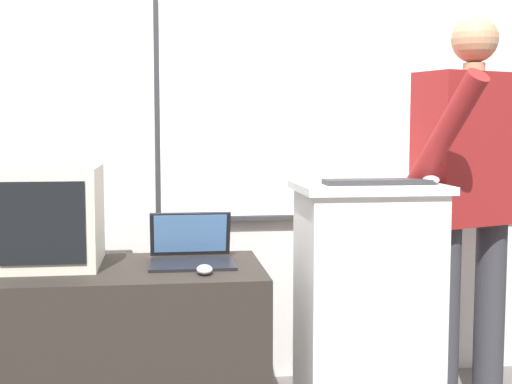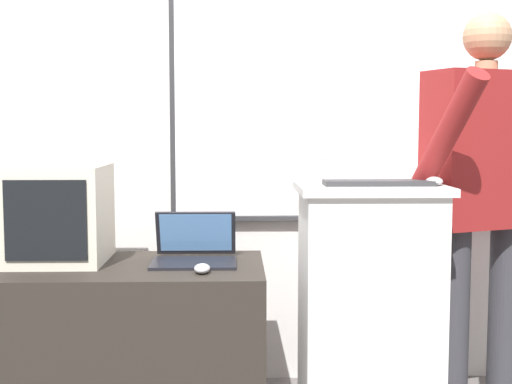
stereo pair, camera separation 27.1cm
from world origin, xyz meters
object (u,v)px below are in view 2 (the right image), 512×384
Objects in this scene: person_presenter at (483,188)px; laptop at (195,248)px; side_desk at (134,351)px; crt_monitor at (59,214)px; computer_mouse_by_keyboard at (434,181)px; coffee_mug at (315,169)px; computer_mouse_by_laptop at (202,268)px; lectern_podium at (368,315)px; wireless_keyboard at (379,183)px.

person_presenter is 1.19m from laptop.
crt_monitor is (-0.30, 0.08, 0.54)m from side_desk.
computer_mouse_by_keyboard is (-0.26, -0.22, 0.05)m from person_presenter.
crt_monitor is (-0.54, 0.01, 0.14)m from laptop.
coffee_mug is (-0.69, -0.01, 0.08)m from person_presenter.
computer_mouse_by_laptop is at bearing -154.37° from coffee_mug.
coffee_mug is at bearing 142.86° from lectern_podium.
computer_mouse_by_laptop is 1.00× the size of computer_mouse_by_keyboard.
computer_mouse_by_keyboard is at bearing -26.63° from coffee_mug.
laptop is at bearing 165.60° from lectern_podium.
person_presenter reaches higher than coffee_mug.
crt_monitor reaches higher than wireless_keyboard.
computer_mouse_by_laptop is (-1.13, -0.22, -0.28)m from person_presenter.
wireless_keyboard is 0.21m from computer_mouse_by_keyboard.
person_presenter is 5.04× the size of laptop.
wireless_keyboard reaches higher than computer_mouse_by_laptop.
computer_mouse_by_laptop is 0.66m from crt_monitor.
laptop is 0.79× the size of crt_monitor.
person_presenter is 4.12× the size of wireless_keyboard.
coffee_mug is at bearing 25.63° from computer_mouse_by_laptop.
coffee_mug is (1.02, -0.03, 0.18)m from crt_monitor.
laptop is at bearing 165.28° from computer_mouse_by_keyboard.
wireless_keyboard is at bearing 0.68° from computer_mouse_by_laptop.
crt_monitor is at bearing 179.41° from laptop.
wireless_keyboard is at bearing -18.17° from laptop.
lectern_podium is 0.60× the size of person_presenter.
laptop is at bearing 99.59° from computer_mouse_by_laptop.
lectern_podium is 0.70m from person_presenter.
side_desk is 0.62m from crt_monitor.
coffee_mug reaches higher than wireless_keyboard.
side_desk is 1.17m from wireless_keyboard.
side_desk is 10.32× the size of computer_mouse_by_keyboard.
person_presenter reaches higher than laptop.
computer_mouse_by_keyboard reaches higher than computer_mouse_by_laptop.
wireless_keyboard reaches higher than laptop.
side_desk is at bearing -15.02° from crt_monitor.
crt_monitor is (-1.24, 0.23, -0.14)m from wireless_keyboard.
computer_mouse_by_laptop is at bearing -179.32° from wireless_keyboard.
computer_mouse_by_keyboard is at bearing -8.06° from side_desk.
wireless_keyboard is at bearing -10.70° from crt_monitor.
crt_monitor reaches higher than computer_mouse_by_keyboard.
coffee_mug is (-0.22, 0.20, 0.04)m from wireless_keyboard.
lectern_podium is 0.52m from wireless_keyboard.
lectern_podium is 0.67m from computer_mouse_by_laptop.
person_presenter is 0.69m from coffee_mug.
crt_monitor is at bearing 178.26° from coffee_mug.
wireless_keyboard is 4.10× the size of computer_mouse_by_keyboard.
wireless_keyboard reaches higher than lectern_podium.
computer_mouse_by_keyboard is 0.24× the size of crt_monitor.
wireless_keyboard reaches higher than side_desk.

